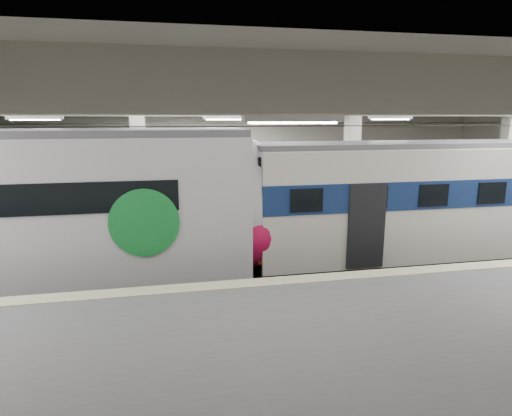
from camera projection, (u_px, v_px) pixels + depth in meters
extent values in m
cube|color=black|center=(237.00, 279.00, 13.54)|extent=(36.00, 24.00, 0.10)
cube|color=silver|center=(236.00, 97.00, 12.37)|extent=(36.00, 24.00, 0.20)
cube|color=beige|center=(208.00, 160.00, 22.55)|extent=(30.00, 0.10, 5.50)
cube|color=beige|center=(429.00, 405.00, 3.37)|extent=(30.00, 0.10, 5.50)
cube|color=#5B5B5E|center=(296.00, 386.00, 7.19)|extent=(30.00, 7.00, 1.10)
cube|color=beige|center=(258.00, 282.00, 10.18)|extent=(30.00, 0.50, 0.02)
cube|color=beige|center=(141.00, 180.00, 15.26)|extent=(0.50, 0.50, 5.50)
cube|color=beige|center=(351.00, 175.00, 16.79)|extent=(0.50, 0.50, 5.50)
cube|color=beige|center=(505.00, 170.00, 18.13)|extent=(0.50, 0.50, 5.50)
cube|color=beige|center=(236.00, 107.00, 12.43)|extent=(30.00, 18.00, 0.50)
cube|color=#59544C|center=(237.00, 275.00, 13.52)|extent=(30.00, 1.52, 0.16)
cube|color=#59544C|center=(218.00, 230.00, 18.79)|extent=(30.00, 1.52, 0.16)
cylinder|color=black|center=(236.00, 126.00, 12.55)|extent=(30.00, 0.03, 0.03)
cylinder|color=black|center=(216.00, 123.00, 17.82)|extent=(30.00, 0.03, 0.03)
cube|color=white|center=(248.00, 119.00, 10.59)|extent=(26.00, 8.40, 0.12)
cube|color=silver|center=(10.00, 209.00, 11.81)|extent=(13.12, 2.93, 3.93)
ellipsoid|color=silver|center=(244.00, 201.00, 13.06)|extent=(2.32, 2.87, 3.86)
ellipsoid|color=#C21042|center=(248.00, 228.00, 13.26)|extent=(2.46, 2.93, 2.36)
cylinder|color=#188635|center=(144.00, 223.00, 11.12)|extent=(1.82, 0.06, 1.82)
cube|color=#4C4C51|center=(1.00, 134.00, 11.37)|extent=(13.12, 2.40, 0.20)
cube|color=black|center=(19.00, 282.00, 12.25)|extent=(13.12, 2.05, 0.70)
cube|color=beige|center=(434.00, 199.00, 14.35)|extent=(12.37, 2.71, 3.52)
cube|color=navy|center=(435.00, 187.00, 14.26)|extent=(12.41, 2.77, 0.86)
cube|color=red|center=(252.00, 222.00, 13.26)|extent=(0.08, 2.31, 1.94)
cube|color=black|center=(252.00, 175.00, 12.95)|extent=(0.08, 2.17, 1.27)
cube|color=#4C4C51|center=(439.00, 144.00, 13.96)|extent=(12.37, 2.12, 0.16)
cube|color=black|center=(429.00, 254.00, 14.75)|extent=(12.37, 1.90, 0.70)
cube|color=silver|center=(14.00, 185.00, 16.79)|extent=(13.63, 2.78, 3.70)
cube|color=#188635|center=(13.00, 173.00, 16.68)|extent=(13.67, 2.83, 0.78)
cube|color=#4C4C51|center=(8.00, 135.00, 16.38)|extent=(13.63, 2.29, 0.16)
cube|color=black|center=(20.00, 235.00, 17.21)|extent=(13.63, 2.48, 0.60)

